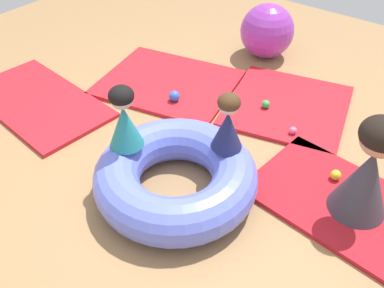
% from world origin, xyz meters
% --- Properties ---
extents(ground_plane, '(8.00, 8.00, 0.00)m').
position_xyz_m(ground_plane, '(0.00, 0.00, 0.00)').
color(ground_plane, '#9E7549').
extents(gym_mat_near_right, '(1.61, 0.98, 0.04)m').
position_xyz_m(gym_mat_near_right, '(-1.76, 0.07, 0.02)').
color(gym_mat_near_right, red).
rests_on(gym_mat_near_right, ground).
extents(gym_mat_center_rear, '(1.36, 1.40, 0.04)m').
position_xyz_m(gym_mat_center_rear, '(0.25, 1.52, 0.02)').
color(gym_mat_center_rear, red).
rests_on(gym_mat_center_rear, ground).
extents(gym_mat_near_left, '(1.56, 1.38, 0.04)m').
position_xyz_m(gym_mat_near_left, '(-0.96, 1.13, 0.02)').
color(gym_mat_near_left, red).
rests_on(gym_mat_near_left, ground).
extents(gym_mat_far_left, '(1.61, 1.02, 0.04)m').
position_xyz_m(gym_mat_far_left, '(1.27, 0.61, 0.02)').
color(gym_mat_far_left, '#B21923').
rests_on(gym_mat_far_left, ground).
extents(inflatable_cushion, '(1.24, 1.24, 0.35)m').
position_xyz_m(inflatable_cushion, '(0.10, -0.04, 0.17)').
color(inflatable_cushion, '#6070E5').
rests_on(inflatable_cushion, ground).
extents(child_in_navy, '(0.25, 0.25, 0.46)m').
position_xyz_m(child_in_navy, '(0.31, 0.31, 0.57)').
color(child_in_navy, navy).
rests_on(child_in_navy, inflatable_cushion).
extents(child_in_teal, '(0.33, 0.33, 0.51)m').
position_xyz_m(child_in_teal, '(-0.30, -0.12, 0.59)').
color(child_in_teal, teal).
rests_on(child_in_teal, inflatable_cushion).
extents(adult_seated, '(0.45, 0.45, 0.81)m').
position_xyz_m(adult_seated, '(1.27, 0.61, 0.43)').
color(adult_seated, '#383842').
rests_on(adult_seated, gym_mat_far_left).
extents(play_ball_yellow, '(0.08, 0.08, 0.08)m').
position_xyz_m(play_ball_yellow, '(1.03, 0.81, 0.08)').
color(play_ball_yellow, yellow).
rests_on(play_ball_yellow, gym_mat_far_left).
extents(play_ball_blue, '(0.11, 0.11, 0.11)m').
position_xyz_m(play_ball_blue, '(-0.67, 0.89, 0.09)').
color(play_ball_blue, blue).
rests_on(play_ball_blue, gym_mat_near_left).
extents(play_ball_green, '(0.08, 0.08, 0.08)m').
position_xyz_m(play_ball_green, '(0.10, 1.33, 0.08)').
color(play_ball_green, green).
rests_on(play_ball_green, gym_mat_center_rear).
extents(play_ball_pink, '(0.07, 0.07, 0.07)m').
position_xyz_m(play_ball_pink, '(0.50, 1.13, 0.07)').
color(play_ball_pink, pink).
rests_on(play_ball_pink, gym_mat_center_rear).
extents(exercise_ball_large, '(0.61, 0.61, 0.61)m').
position_xyz_m(exercise_ball_large, '(-0.47, 2.31, 0.30)').
color(exercise_ball_large, purple).
rests_on(exercise_ball_large, ground).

